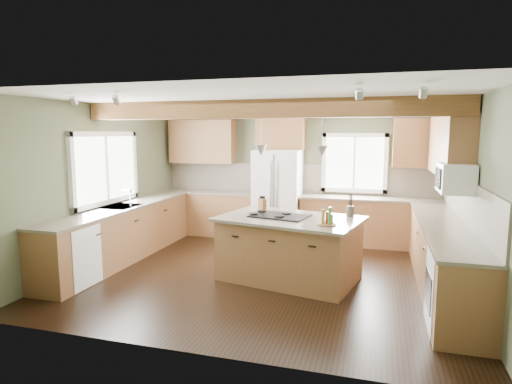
# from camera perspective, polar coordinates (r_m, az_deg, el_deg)

# --- Properties ---
(floor) EXTENTS (5.60, 5.60, 0.00)m
(floor) POSITION_cam_1_polar(r_m,az_deg,el_deg) (6.65, 1.18, -10.82)
(floor) COLOR black
(floor) RESTS_ON ground
(ceiling) EXTENTS (5.60, 5.60, 0.00)m
(ceiling) POSITION_cam_1_polar(r_m,az_deg,el_deg) (6.32, 1.25, 12.12)
(ceiling) COLOR silver
(ceiling) RESTS_ON wall_back
(wall_back) EXTENTS (5.60, 0.00, 5.60)m
(wall_back) POSITION_cam_1_polar(r_m,az_deg,el_deg) (8.78, 5.42, 2.40)
(wall_back) COLOR #4D553C
(wall_back) RESTS_ON ground
(wall_left) EXTENTS (0.00, 5.00, 5.00)m
(wall_left) POSITION_cam_1_polar(r_m,az_deg,el_deg) (7.57, -19.73, 1.10)
(wall_left) COLOR #4D553C
(wall_left) RESTS_ON ground
(wall_right) EXTENTS (0.00, 5.00, 5.00)m
(wall_right) POSITION_cam_1_polar(r_m,az_deg,el_deg) (6.26, 26.83, -0.62)
(wall_right) COLOR #4D553C
(wall_right) RESTS_ON ground
(ceiling_beam) EXTENTS (5.55, 0.26, 0.26)m
(ceiling_beam) POSITION_cam_1_polar(r_m,az_deg,el_deg) (6.19, 0.95, 11.00)
(ceiling_beam) COLOR #503117
(ceiling_beam) RESTS_ON ceiling
(soffit_trim) EXTENTS (5.55, 0.20, 0.10)m
(soffit_trim) POSITION_cam_1_polar(r_m,az_deg,el_deg) (8.65, 5.40, 10.55)
(soffit_trim) COLOR #503117
(soffit_trim) RESTS_ON ceiling
(backsplash_back) EXTENTS (5.58, 0.03, 0.58)m
(backsplash_back) POSITION_cam_1_polar(r_m,az_deg,el_deg) (8.77, 5.39, 1.81)
(backsplash_back) COLOR brown
(backsplash_back) RESTS_ON wall_back
(backsplash_right) EXTENTS (0.03, 3.70, 0.58)m
(backsplash_right) POSITION_cam_1_polar(r_m,az_deg,el_deg) (6.32, 26.57, -1.36)
(backsplash_right) COLOR brown
(backsplash_right) RESTS_ON wall_right
(base_cab_back_left) EXTENTS (2.02, 0.60, 0.88)m
(base_cab_back_left) POSITION_cam_1_polar(r_m,az_deg,el_deg) (9.12, -6.14, -2.86)
(base_cab_back_left) COLOR brown
(base_cab_back_left) RESTS_ON floor
(counter_back_left) EXTENTS (2.06, 0.64, 0.04)m
(counter_back_left) POSITION_cam_1_polar(r_m,az_deg,el_deg) (9.05, -6.19, 0.00)
(counter_back_left) COLOR #51483B
(counter_back_left) RESTS_ON base_cab_back_left
(base_cab_back_right) EXTENTS (2.62, 0.60, 0.88)m
(base_cab_back_right) POSITION_cam_1_polar(r_m,az_deg,el_deg) (8.46, 14.94, -3.93)
(base_cab_back_right) COLOR brown
(base_cab_back_right) RESTS_ON floor
(counter_back_right) EXTENTS (2.66, 0.64, 0.04)m
(counter_back_right) POSITION_cam_1_polar(r_m,az_deg,el_deg) (8.38, 15.05, -0.85)
(counter_back_right) COLOR #51483B
(counter_back_right) RESTS_ON base_cab_back_right
(base_cab_left) EXTENTS (0.60, 3.70, 0.88)m
(base_cab_left) POSITION_cam_1_polar(r_m,az_deg,el_deg) (7.58, -17.36, -5.38)
(base_cab_left) COLOR brown
(base_cab_left) RESTS_ON floor
(counter_left) EXTENTS (0.64, 3.74, 0.04)m
(counter_left) POSITION_cam_1_polar(r_m,az_deg,el_deg) (7.49, -17.51, -1.95)
(counter_left) COLOR #51483B
(counter_left) RESTS_ON base_cab_left
(base_cab_right) EXTENTS (0.60, 3.70, 0.88)m
(base_cab_right) POSITION_cam_1_polar(r_m,az_deg,el_deg) (6.43, 23.62, -8.06)
(base_cab_right) COLOR brown
(base_cab_right) RESTS_ON floor
(counter_right) EXTENTS (0.64, 3.74, 0.04)m
(counter_right) POSITION_cam_1_polar(r_m,az_deg,el_deg) (6.32, 23.85, -4.04)
(counter_right) COLOR #51483B
(counter_right) RESTS_ON base_cab_right
(upper_cab_back_left) EXTENTS (1.40, 0.35, 0.90)m
(upper_cab_back_left) POSITION_cam_1_polar(r_m,az_deg,el_deg) (9.16, -7.15, 6.68)
(upper_cab_back_left) COLOR brown
(upper_cab_back_left) RESTS_ON wall_back
(upper_cab_over_fridge) EXTENTS (0.96, 0.35, 0.70)m
(upper_cab_over_fridge) POSITION_cam_1_polar(r_m,az_deg,el_deg) (8.63, 3.30, 7.98)
(upper_cab_over_fridge) COLOR brown
(upper_cab_over_fridge) RESTS_ON wall_back
(upper_cab_right) EXTENTS (0.35, 2.20, 0.90)m
(upper_cab_right) POSITION_cam_1_polar(r_m,az_deg,el_deg) (7.06, 24.43, 5.70)
(upper_cab_right) COLOR brown
(upper_cab_right) RESTS_ON wall_right
(upper_cab_back_corner) EXTENTS (0.90, 0.35, 0.90)m
(upper_cab_back_corner) POSITION_cam_1_polar(r_m,az_deg,el_deg) (8.44, 20.86, 6.13)
(upper_cab_back_corner) COLOR brown
(upper_cab_back_corner) RESTS_ON wall_back
(window_left) EXTENTS (0.04, 1.60, 1.05)m
(window_left) POSITION_cam_1_polar(r_m,az_deg,el_deg) (7.57, -19.48, 3.02)
(window_left) COLOR white
(window_left) RESTS_ON wall_left
(window_back) EXTENTS (1.10, 0.04, 1.00)m
(window_back) POSITION_cam_1_polar(r_m,az_deg,el_deg) (8.60, 12.98, 3.80)
(window_back) COLOR white
(window_back) RESTS_ON wall_back
(sink) EXTENTS (0.50, 0.65, 0.03)m
(sink) POSITION_cam_1_polar(r_m,az_deg,el_deg) (7.49, -17.51, -1.92)
(sink) COLOR #262628
(sink) RESTS_ON counter_left
(faucet) EXTENTS (0.02, 0.02, 0.28)m
(faucet) POSITION_cam_1_polar(r_m,az_deg,el_deg) (7.37, -16.39, -0.89)
(faucet) COLOR #B2B2B7
(faucet) RESTS_ON sink
(dishwasher) EXTENTS (0.60, 0.60, 0.84)m
(dishwasher) POSITION_cam_1_polar(r_m,az_deg,el_deg) (6.57, -23.58, -7.81)
(dishwasher) COLOR white
(dishwasher) RESTS_ON floor
(oven) EXTENTS (0.60, 0.72, 0.84)m
(oven) POSITION_cam_1_polar(r_m,az_deg,el_deg) (5.20, 25.37, -12.00)
(oven) COLOR white
(oven) RESTS_ON floor
(microwave) EXTENTS (0.40, 0.70, 0.38)m
(microwave) POSITION_cam_1_polar(r_m,az_deg,el_deg) (6.14, 25.05, 1.70)
(microwave) COLOR white
(microwave) RESTS_ON wall_right
(pendant_left) EXTENTS (0.18, 0.18, 0.16)m
(pendant_left) POSITION_cam_1_polar(r_m,az_deg,el_deg) (6.30, 0.67, 5.58)
(pendant_left) COLOR #B2B2B7
(pendant_left) RESTS_ON ceiling
(pendant_right) EXTENTS (0.18, 0.18, 0.16)m
(pendant_right) POSITION_cam_1_polar(r_m,az_deg,el_deg) (5.92, 8.75, 5.35)
(pendant_right) COLOR #B2B2B7
(pendant_right) RESTS_ON ceiling
(refrigerator) EXTENTS (0.90, 0.74, 1.80)m
(refrigerator) POSITION_cam_1_polar(r_m,az_deg,el_deg) (8.52, 2.92, -0.45)
(refrigerator) COLOR silver
(refrigerator) RESTS_ON floor
(island) EXTENTS (2.07, 1.51, 0.88)m
(island) POSITION_cam_1_polar(r_m,az_deg,el_deg) (6.32, 4.44, -7.68)
(island) COLOR olive
(island) RESTS_ON floor
(island_top) EXTENTS (2.22, 1.66, 0.04)m
(island_top) POSITION_cam_1_polar(r_m,az_deg,el_deg) (6.21, 4.49, -3.59)
(island_top) COLOR #51483B
(island_top) RESTS_ON island
(cooktop) EXTENTS (0.91, 0.70, 0.02)m
(cooktop) POSITION_cam_1_polar(r_m,az_deg,el_deg) (6.27, 3.19, -3.19)
(cooktop) COLOR black
(cooktop) RESTS_ON island_top
(knife_block) EXTENTS (0.14, 0.13, 0.18)m
(knife_block) POSITION_cam_1_polar(r_m,az_deg,el_deg) (6.76, 0.84, -1.67)
(knife_block) COLOR brown
(knife_block) RESTS_ON island_top
(utensil_crock) EXTENTS (0.12, 0.12, 0.15)m
(utensil_crock) POSITION_cam_1_polar(r_m,az_deg,el_deg) (6.42, 12.45, -2.51)
(utensil_crock) COLOR #423B35
(utensil_crock) RESTS_ON island_top
(bottle_tray) EXTENTS (0.26, 0.26, 0.23)m
(bottle_tray) POSITION_cam_1_polar(r_m,az_deg,el_deg) (5.74, 9.41, -3.24)
(bottle_tray) COLOR brown
(bottle_tray) RESTS_ON island_top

